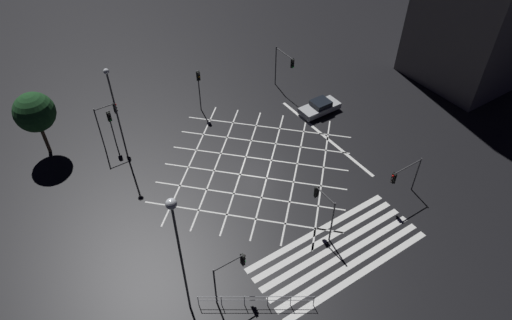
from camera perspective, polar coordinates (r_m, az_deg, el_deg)
The scene contains 14 objects.
ground_plane at distance 39.23m, azimuth 0.00°, elevation -0.91°, with size 200.00×200.00×0.00m, color black.
road_markings at distance 36.10m, azimuth 5.84°, elevation -6.05°, with size 19.27×22.78×0.01m.
traffic_light_nw_cross at distance 41.79m, azimuth -17.73°, elevation 4.60°, with size 0.36×0.39×3.69m.
traffic_light_ne_cross at distance 46.88m, azimuth 3.61°, elevation 12.01°, with size 0.36×3.04×4.45m.
traffic_light_median_south at distance 32.68m, azimuth 8.39°, elevation -5.40°, with size 0.36×2.21×3.98m.
traffic_light_se_main at distance 36.64m, azimuth 17.95°, elevation -1.81°, with size 3.13×0.36×3.44m.
traffic_light_sw_main at distance 29.20m, azimuth -3.10°, elevation -13.53°, with size 2.33×0.36×3.70m.
traffic_light_nw_main at distance 41.33m, azimuth -18.05°, elevation 5.13°, with size 1.98×0.36×4.48m.
traffic_light_median_north at distance 44.21m, azimuth -7.15°, elevation 9.52°, with size 0.36×0.39×4.44m.
street_lamp_east at distance 38.38m, azimuth -17.31°, elevation 6.84°, with size 0.44×0.44×8.87m.
street_lamp_west at distance 25.02m, azimuth -9.89°, elevation -9.04°, with size 0.60×0.60×10.20m.
street_tree_far at distance 42.34m, azimuth -25.95°, elevation 5.38°, with size 3.40×3.40×6.01m.
waiting_car at distance 45.49m, azimuth 7.98°, elevation 6.57°, with size 4.16×1.77×1.27m.
pedestrian_railing at distance 30.42m, azimuth -0.00°, elevation -17.04°, with size 6.23×4.14×1.05m.
Camera 1 is at (-15.81, -23.87, 26.82)m, focal length 32.00 mm.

